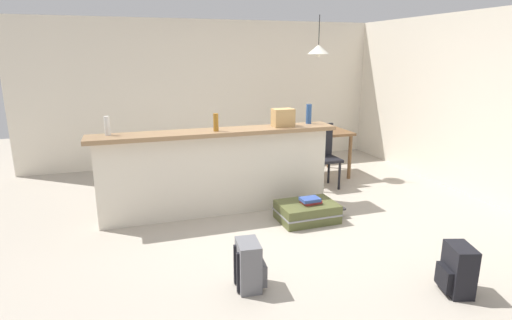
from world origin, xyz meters
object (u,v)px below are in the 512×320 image
(grocery_bag, at_px, (283,118))
(backpack_black, at_px, (457,270))
(bottle_amber, at_px, (216,122))
(book_stack, at_px, (310,200))
(pendant_lamp, at_px, (318,49))
(dining_table, at_px, (313,137))
(backpack_grey, at_px, (249,266))
(dining_chair_near_partition, at_px, (323,152))
(bottle_white, at_px, (107,126))
(suitcase_flat_olive, at_px, (307,212))
(bottle_blue, at_px, (309,114))

(grocery_bag, bearing_deg, backpack_black, -74.73)
(bottle_amber, distance_m, book_stack, 1.44)
(grocery_bag, height_order, backpack_black, grocery_bag)
(book_stack, bearing_deg, pendant_lamp, 62.67)
(bottle_amber, xyz_separation_m, dining_table, (1.83, 1.18, -0.51))
(dining_table, xyz_separation_m, backpack_grey, (-1.94, -2.84, -0.44))
(dining_table, height_order, dining_chair_near_partition, dining_chair_near_partition)
(dining_chair_near_partition, bearing_deg, bottle_amber, -159.67)
(bottle_white, relative_size, suitcase_flat_olive, 0.25)
(bottle_amber, bearing_deg, suitcase_flat_olive, -27.00)
(suitcase_flat_olive, bearing_deg, dining_chair_near_partition, 56.06)
(dining_chair_near_partition, relative_size, suitcase_flat_olive, 1.12)
(dining_table, bearing_deg, pendant_lamp, 42.09)
(dining_table, relative_size, backpack_grey, 2.62)
(bottle_amber, relative_size, pendant_lamp, 0.34)
(grocery_bag, distance_m, dining_chair_near_partition, 1.23)
(bottle_white, bearing_deg, pendant_lamp, 19.64)
(pendant_lamp, distance_m, backpack_grey, 3.98)
(bottle_blue, xyz_separation_m, pendant_lamp, (0.65, 1.10, 0.82))
(dining_chair_near_partition, bearing_deg, dining_table, 80.41)
(bottle_amber, relative_size, dining_table, 0.19)
(bottle_white, xyz_separation_m, book_stack, (2.20, -0.66, -0.90))
(backpack_grey, bearing_deg, suitcase_flat_olive, 47.10)
(bottle_white, height_order, dining_chair_near_partition, bottle_white)
(bottle_white, relative_size, backpack_black, 0.50)
(dining_chair_near_partition, distance_m, suitcase_flat_olive, 1.43)
(grocery_bag, bearing_deg, dining_chair_near_partition, 33.69)
(backpack_black, bearing_deg, dining_chair_near_partition, 85.32)
(grocery_bag, bearing_deg, pendant_lamp, 48.66)
(suitcase_flat_olive, distance_m, book_stack, 0.15)
(suitcase_flat_olive, bearing_deg, bottle_blue, 66.08)
(bottle_white, height_order, dining_table, bottle_white)
(grocery_bag, relative_size, dining_table, 0.24)
(bottle_amber, height_order, book_stack, bottle_amber)
(bottle_blue, distance_m, dining_chair_near_partition, 0.96)
(bottle_amber, xyz_separation_m, dining_chair_near_partition, (1.74, 0.64, -0.64))
(suitcase_flat_olive, bearing_deg, book_stack, -39.28)
(bottle_white, height_order, backpack_grey, bottle_white)
(dining_chair_near_partition, relative_size, backpack_black, 2.21)
(bottle_amber, relative_size, suitcase_flat_olive, 0.25)
(backpack_grey, xyz_separation_m, backpack_black, (1.61, -0.61, 0.00))
(bottle_blue, distance_m, backpack_black, 2.62)
(backpack_black, bearing_deg, dining_table, 84.55)
(bottle_blue, height_order, suitcase_flat_olive, bottle_blue)
(dining_chair_near_partition, distance_m, backpack_black, 2.94)
(suitcase_flat_olive, bearing_deg, dining_table, 62.87)
(bottle_blue, height_order, backpack_black, bottle_blue)
(bottle_white, height_order, bottle_blue, bottle_blue)
(pendant_lamp, distance_m, suitcase_flat_olive, 2.74)
(book_stack, bearing_deg, bottle_white, 163.33)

